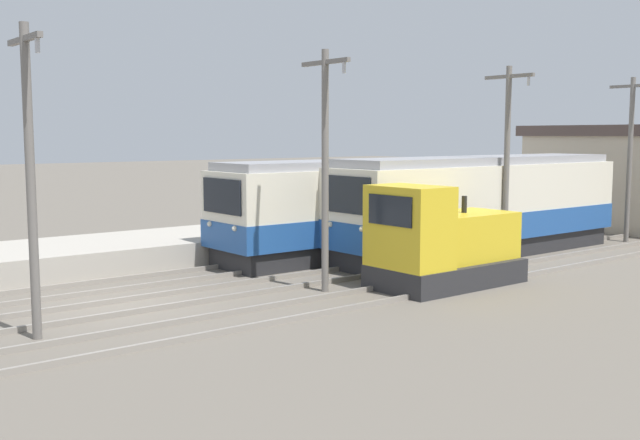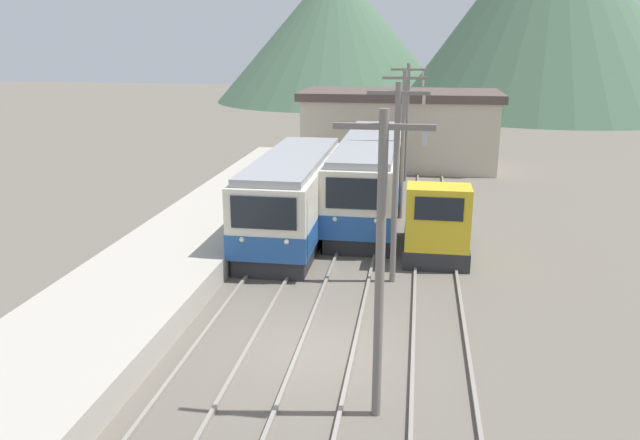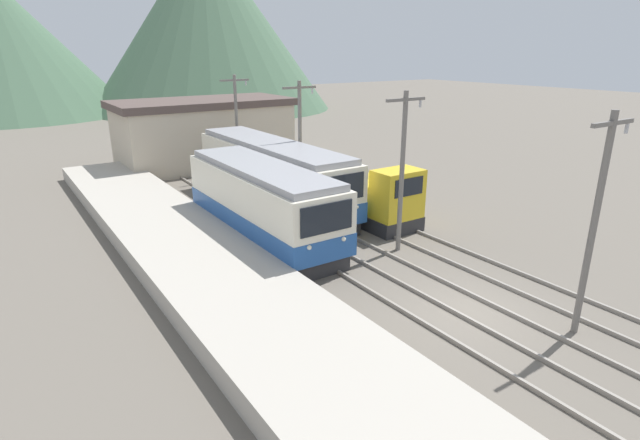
# 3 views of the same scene
# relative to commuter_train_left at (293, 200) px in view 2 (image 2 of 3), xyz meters

# --- Properties ---
(ground_plane) EXTENTS (200.00, 200.00, 0.00)m
(ground_plane) POSITION_rel_commuter_train_left_xyz_m (2.60, -9.62, -1.64)
(ground_plane) COLOR #665E54
(platform_left) EXTENTS (4.50, 54.00, 0.82)m
(platform_left) POSITION_rel_commuter_train_left_xyz_m (-3.65, -9.62, -1.23)
(platform_left) COLOR #ADA599
(platform_left) RESTS_ON ground
(track_left) EXTENTS (1.54, 60.00, 0.14)m
(track_left) POSITION_rel_commuter_train_left_xyz_m (-0.00, -9.62, -1.57)
(track_left) COLOR gray
(track_left) RESTS_ON ground
(track_center) EXTENTS (1.54, 60.00, 0.14)m
(track_center) POSITION_rel_commuter_train_left_xyz_m (2.80, -9.62, -1.57)
(track_center) COLOR gray
(track_center) RESTS_ON ground
(track_right) EXTENTS (1.54, 60.00, 0.14)m
(track_right) POSITION_rel_commuter_train_left_xyz_m (5.80, -9.62, -1.57)
(track_right) COLOR gray
(track_right) RESTS_ON ground
(commuter_train_left) EXTENTS (2.84, 10.19, 3.51)m
(commuter_train_left) POSITION_rel_commuter_train_left_xyz_m (0.00, 0.00, 0.00)
(commuter_train_left) COLOR #28282B
(commuter_train_left) RESTS_ON ground
(commuter_train_center) EXTENTS (2.84, 13.04, 3.63)m
(commuter_train_center) POSITION_rel_commuter_train_left_xyz_m (2.80, 4.24, 0.05)
(commuter_train_center) COLOR #28282B
(commuter_train_center) RESTS_ON ground
(shunting_locomotive) EXTENTS (2.40, 4.63, 3.00)m
(shunting_locomotive) POSITION_rel_commuter_train_left_xyz_m (5.80, -1.15, -0.43)
(shunting_locomotive) COLOR #28282B
(shunting_locomotive) RESTS_ON ground
(catenary_mast_near) EXTENTS (2.00, 0.20, 6.74)m
(catenary_mast_near) POSITION_rel_commuter_train_left_xyz_m (4.31, -12.28, 2.05)
(catenary_mast_near) COLOR slate
(catenary_mast_near) RESTS_ON ground
(catenary_mast_mid) EXTENTS (2.00, 0.20, 6.74)m
(catenary_mast_mid) POSITION_rel_commuter_train_left_xyz_m (4.31, -4.27, 2.05)
(catenary_mast_mid) COLOR slate
(catenary_mast_mid) RESTS_ON ground
(catenary_mast_far) EXTENTS (2.00, 0.20, 6.74)m
(catenary_mast_far) POSITION_rel_commuter_train_left_xyz_m (4.31, 3.74, 2.05)
(catenary_mast_far) COLOR slate
(catenary_mast_far) RESTS_ON ground
(catenary_mast_distant) EXTENTS (2.00, 0.20, 6.74)m
(catenary_mast_distant) POSITION_rel_commuter_train_left_xyz_m (4.31, 11.75, 2.05)
(catenary_mast_distant) COLOR slate
(catenary_mast_distant) RESTS_ON ground
(station_building) EXTENTS (12.60, 6.30, 4.86)m
(station_building) POSITION_rel_commuter_train_left_xyz_m (3.76, 16.38, 0.81)
(station_building) COLOR beige
(station_building) RESTS_ON ground
(mountain_backdrop) EXTENTS (58.47, 41.25, 23.87)m
(mountain_backdrop) POSITION_rel_commuter_train_left_xyz_m (9.27, 55.69, 9.10)
(mountain_backdrop) COLOR #47664C
(mountain_backdrop) RESTS_ON ground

